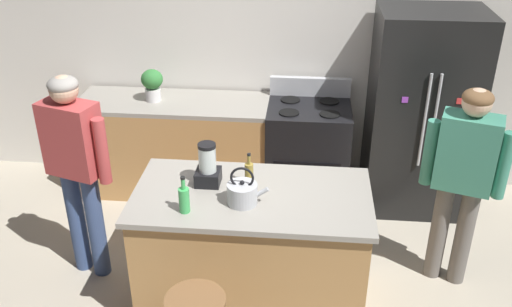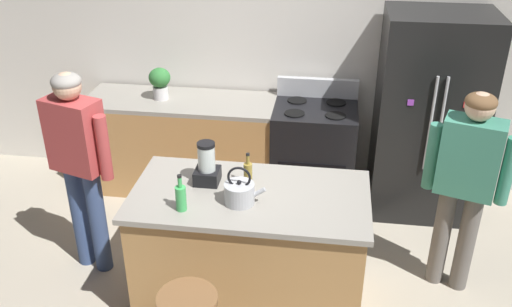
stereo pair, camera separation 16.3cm
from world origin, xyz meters
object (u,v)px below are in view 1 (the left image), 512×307
Objects in this scene: kitchen_island at (252,249)px; blender_appliance at (208,167)px; potted_plant at (152,83)px; refrigerator at (421,114)px; tea_kettle at (242,193)px; person_by_island_left at (76,160)px; person_by_sink_right at (464,171)px; bottle_soda at (184,199)px; bottle_vinegar at (249,173)px; stove_range at (307,152)px.

blender_appliance reaches higher than kitchen_island.
kitchen_island is at bearing -55.18° from potted_plant.
refrigerator reaches higher than potted_plant.
blender_appliance is 1.11× the size of tea_kettle.
refrigerator is at bearing 39.71° from blender_appliance.
kitchen_island is 0.98× the size of person_by_island_left.
person_by_sink_right is 5.18× the size of blender_appliance.
bottle_soda is at bearing -69.50° from potted_plant.
bottle_vinegar is at bearing 4.84° from blender_appliance.
stove_range is at bearing 76.28° from kitchen_island.
stove_range is 1.68m from blender_appliance.
blender_appliance is at bearing -62.08° from potted_plant.
refrigerator reaches higher than kitchen_island.
kitchen_island is 5.27× the size of blender_appliance.
potted_plant is 0.98× the size of blender_appliance.
potted_plant is at bearing 121.71° from tea_kettle.
stove_range is 2.01m from bottle_soda.
refrigerator is at bearing 47.80° from kitchen_island.
bottle_soda is 0.38m from tea_kettle.
person_by_sink_right is 1.54m from bottle_vinegar.
person_by_island_left is at bearing 175.54° from bottle_vinegar.
refrigerator is 6.68× the size of tea_kettle.
kitchen_island is 1.99m from potted_plant.
person_by_sink_right is 5.76× the size of tea_kettle.
stove_range is 4.34× the size of bottle_soda.
stove_range is at bearing 73.79° from bottle_vinegar.
bottle_vinegar is (-0.40, -1.39, 0.54)m from stove_range.
bottle_vinegar is (1.28, -0.10, 0.02)m from person_by_island_left.
bottle_vinegar reaches higher than kitchen_island.
blender_appliance is (-0.31, 0.11, 0.59)m from kitchen_island.
potted_plant reaches higher than tea_kettle.
person_by_island_left is 5.37× the size of blender_appliance.
blender_appliance is (-0.69, -1.42, 0.58)m from stove_range.
potted_plant is 1.92m from bottle_soda.
person_by_sink_right is 5.29× the size of potted_plant.
refrigerator is at bearing 44.47° from bottle_vinegar.
tea_kettle is at bearing -104.38° from stove_range.
blender_appliance is at bearing 139.68° from tea_kettle.
refrigerator is at bearing 96.21° from person_by_sink_right.
person_by_island_left is at bearing 169.92° from kitchen_island.
bottle_soda reaches higher than bottle_vinegar.
bottle_soda is (-0.40, -0.25, 0.56)m from kitchen_island.
person_by_island_left reaches higher than bottle_soda.
person_by_island_left is at bearing -99.92° from potted_plant.
tea_kettle is at bearing -112.57° from kitchen_island.
blender_appliance reaches higher than bottle_soda.
stove_range is at bearing -1.01° from potted_plant.
person_by_sink_right is 1.82m from blender_appliance.
blender_appliance reaches higher than potted_plant.
person_by_sink_right is at bearing -45.32° from stove_range.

